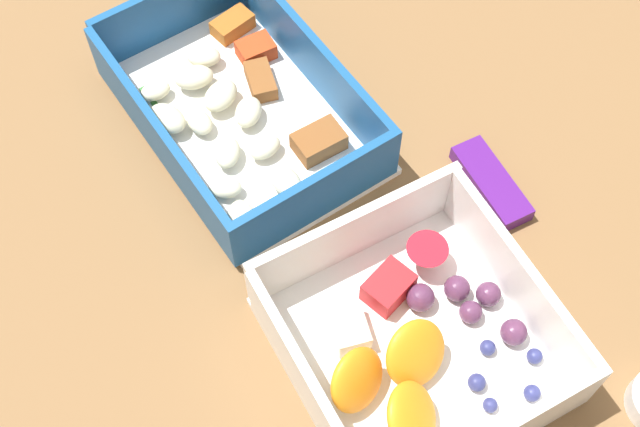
% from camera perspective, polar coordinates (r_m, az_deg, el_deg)
% --- Properties ---
extents(table_surface, '(0.80, 0.80, 0.02)m').
position_cam_1_polar(table_surface, '(0.59, 1.14, -1.89)').
color(table_surface, brown).
rests_on(table_surface, ground).
extents(pasta_container, '(0.20, 0.13, 0.05)m').
position_cam_1_polar(pasta_container, '(0.62, -5.48, 6.94)').
color(pasta_container, white).
rests_on(pasta_container, table_surface).
extents(fruit_bowl, '(0.17, 0.17, 0.05)m').
position_cam_1_polar(fruit_bowl, '(0.53, 6.27, -8.39)').
color(fruit_bowl, white).
rests_on(fruit_bowl, table_surface).
extents(candy_bar, '(0.07, 0.03, 0.01)m').
position_cam_1_polar(candy_bar, '(0.60, 11.34, 2.00)').
color(candy_bar, '#51197A').
rests_on(candy_bar, table_surface).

